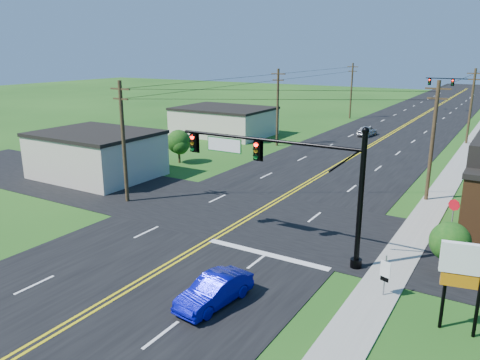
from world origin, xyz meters
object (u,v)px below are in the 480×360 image
Objects in this scene: stop_sign at (454,208)px; signal_mast_far at (458,87)px; route_sign at (385,273)px; blue_car at (214,291)px; signal_mast_main at (282,170)px.

signal_mast_far is at bearing 115.94° from stop_sign.
stop_sign reaches higher than route_sign.
signal_mast_far is at bearing 97.40° from blue_car.
blue_car is 17.08m from stop_sign.
signal_mast_main is at bearing 98.79° from blue_car.
signal_mast_far is 5.33× the size of route_sign.
signal_mast_main is 5.48× the size of route_sign.
route_sign is (6.38, -74.25, -3.34)m from signal_mast_far.
blue_car is at bearing -88.55° from signal_mast_main.
signal_mast_far reaches higher than route_sign.
signal_mast_far is at bearing 89.92° from signal_mast_main.
signal_mast_far is 2.71× the size of blue_car.
route_sign is (6.31, 4.67, 0.53)m from blue_car.
signal_mast_main is 7.72m from route_sign.
blue_car is at bearing -125.38° from route_sign.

